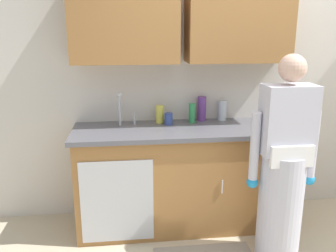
# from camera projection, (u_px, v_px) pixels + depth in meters

# --- Properties ---
(kitchen_wall_with_uppers) EXTENTS (4.80, 0.44, 2.70)m
(kitchen_wall_with_uppers) POSITION_uv_depth(u_px,v_px,m) (223.00, 63.00, 3.35)
(kitchen_wall_with_uppers) COLOR beige
(kitchen_wall_with_uppers) RESTS_ON ground
(counter_cabinet) EXTENTS (1.90, 0.62, 0.90)m
(counter_cabinet) POSITION_uv_depth(u_px,v_px,m) (183.00, 179.00, 3.29)
(counter_cabinet) COLOR #9E6B38
(counter_cabinet) RESTS_ON ground
(countertop) EXTENTS (1.96, 0.66, 0.04)m
(countertop) POSITION_uv_depth(u_px,v_px,m) (184.00, 130.00, 3.16)
(countertop) COLOR #595960
(countertop) RESTS_ON counter_cabinet
(sink) EXTENTS (0.50, 0.36, 0.35)m
(sink) POSITION_uv_depth(u_px,v_px,m) (125.00, 131.00, 3.11)
(sink) COLOR #B7BABF
(sink) RESTS_ON counter_cabinet
(person_at_sink) EXTENTS (0.55, 0.34, 1.62)m
(person_at_sink) POSITION_uv_depth(u_px,v_px,m) (283.00, 177.00, 2.72)
(person_at_sink) COLOR white
(person_at_sink) RESTS_ON ground
(bottle_water_tall) EXTENTS (0.08, 0.08, 0.23)m
(bottle_water_tall) POSITION_uv_depth(u_px,v_px,m) (202.00, 109.00, 3.38)
(bottle_water_tall) COLOR #66388C
(bottle_water_tall) RESTS_ON countertop
(bottle_water_short) EXTENTS (0.08, 0.08, 0.16)m
(bottle_water_short) POSITION_uv_depth(u_px,v_px,m) (160.00, 114.00, 3.30)
(bottle_water_short) COLOR #D8D14C
(bottle_water_short) RESTS_ON countertop
(bottle_cleaner_spray) EXTENTS (0.06, 0.06, 0.18)m
(bottle_cleaner_spray) POSITION_uv_depth(u_px,v_px,m) (192.00, 113.00, 3.30)
(bottle_cleaner_spray) COLOR #2D8C4C
(bottle_cleaner_spray) RESTS_ON countertop
(bottle_soap) EXTENTS (0.08, 0.08, 0.19)m
(bottle_soap) POSITION_uv_depth(u_px,v_px,m) (222.00, 110.00, 3.40)
(bottle_soap) COLOR silver
(bottle_soap) RESTS_ON countertop
(cup_by_sink) EXTENTS (0.08, 0.08, 0.11)m
(cup_by_sink) POSITION_uv_depth(u_px,v_px,m) (169.00, 119.00, 3.25)
(cup_by_sink) COLOR #33478C
(cup_by_sink) RESTS_ON countertop
(knife_on_counter) EXTENTS (0.24, 0.03, 0.01)m
(knife_on_counter) POSITION_uv_depth(u_px,v_px,m) (279.00, 122.00, 3.33)
(knife_on_counter) COLOR silver
(knife_on_counter) RESTS_ON countertop
(sponge) EXTENTS (0.11, 0.07, 0.03)m
(sponge) POSITION_uv_depth(u_px,v_px,m) (271.00, 128.00, 3.10)
(sponge) COLOR #4CBF4C
(sponge) RESTS_ON countertop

